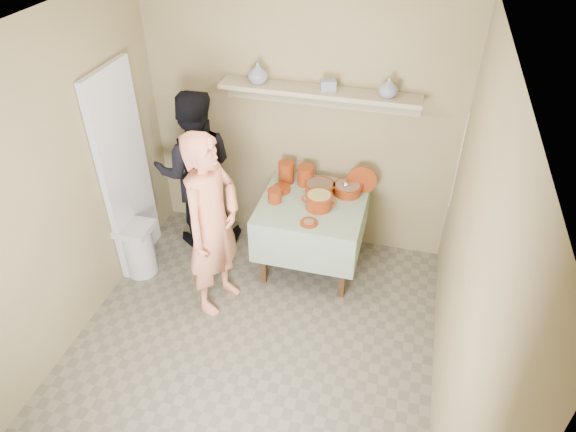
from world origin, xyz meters
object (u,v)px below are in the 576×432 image
(cazuela_rice, at_px, (319,200))
(trash_bin, at_px, (138,249))
(serving_table, at_px, (313,212))
(person_helper, at_px, (196,171))
(person_cook, at_px, (212,226))

(cazuela_rice, distance_m, trash_bin, 1.82)
(serving_table, height_order, cazuela_rice, cazuela_rice)
(trash_bin, bearing_deg, person_helper, 59.73)
(cazuela_rice, xyz_separation_m, trash_bin, (-1.67, -0.46, -0.56))
(serving_table, xyz_separation_m, cazuela_rice, (0.07, -0.08, 0.20))
(person_helper, bearing_deg, trash_bin, 39.08)
(serving_table, height_order, trash_bin, serving_table)
(person_cook, relative_size, person_helper, 1.03)
(serving_table, distance_m, cazuela_rice, 0.23)
(person_helper, bearing_deg, cazuela_rice, 150.63)
(person_cook, xyz_separation_m, cazuela_rice, (0.78, 0.63, -0.02))
(cazuela_rice, relative_size, trash_bin, 0.59)
(person_helper, height_order, cazuela_rice, person_helper)
(person_helper, distance_m, trash_bin, 0.94)
(serving_table, relative_size, cazuela_rice, 2.95)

